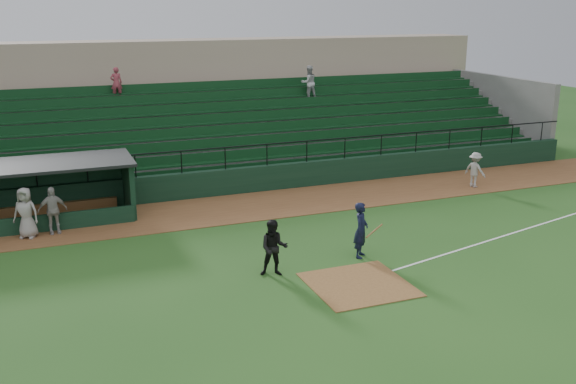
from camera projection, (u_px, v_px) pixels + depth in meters
name	position (u px, v px, depth m)	size (l,w,h in m)	color
ground	(345.00, 273.00, 21.09)	(90.00, 90.00, 0.00)	#245019
warning_track	(263.00, 205.00, 28.24)	(40.00, 4.00, 0.03)	brown
home_plate_dirt	(359.00, 284.00, 20.19)	(3.00, 3.00, 0.03)	brown
foul_line	(518.00, 231.00, 24.98)	(18.00, 0.09, 0.01)	white
stadium_structure	(210.00, 122.00, 35.19)	(38.00, 13.08, 6.40)	black
dugout	(17.00, 189.00, 25.85)	(8.90, 3.20, 2.42)	black
batter_at_plate	(361.00, 230.00, 22.21)	(1.20, 0.84, 1.94)	black
umpire	(274.00, 248.00, 20.68)	(0.90, 0.70, 1.85)	black
runner	(475.00, 170.00, 30.82)	(1.08, 0.62, 1.67)	#A5A09B
dugout_player_a	(52.00, 210.00, 24.46)	(1.06, 0.44, 1.81)	#A5A19A
dugout_player_b	(26.00, 213.00, 24.01)	(0.93, 0.61, 1.91)	gray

